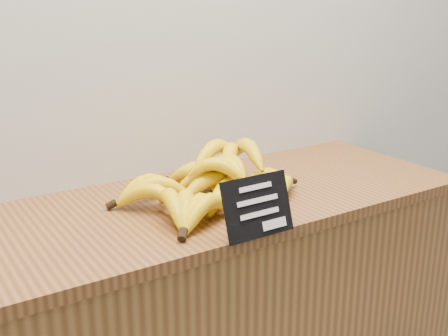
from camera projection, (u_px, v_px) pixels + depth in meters
counter_top at (214, 201)px, 1.47m from camera, size 1.36×0.54×0.03m
chalkboard_sign at (258, 207)px, 1.21m from camera, size 0.17×0.05×0.13m
banana_pile at (210, 183)px, 1.42m from camera, size 0.50×0.40×0.13m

